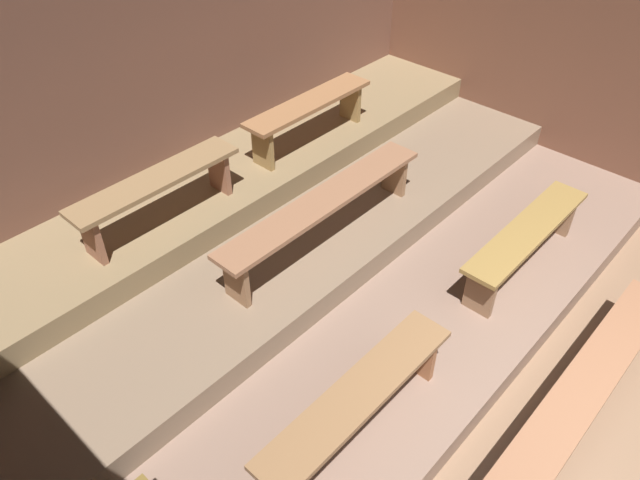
% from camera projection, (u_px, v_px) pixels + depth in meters
% --- Properties ---
extents(ground, '(7.16, 5.46, 0.08)m').
position_uv_depth(ground, '(373.00, 316.00, 5.25)').
color(ground, '#816249').
extents(wall_back, '(7.16, 0.06, 2.76)m').
position_uv_depth(wall_back, '(182.00, 83.00, 5.57)').
color(wall_back, brown).
rests_on(wall_back, ground).
extents(wall_right, '(0.06, 5.46, 2.76)m').
position_uv_depth(wall_right, '(578.00, 50.00, 6.16)').
color(wall_right, brown).
rests_on(wall_right, ground).
extents(platform_lower, '(6.36, 3.58, 0.23)m').
position_uv_depth(platform_lower, '(327.00, 274.00, 5.43)').
color(platform_lower, '#7E6353').
rests_on(platform_lower, ground).
extents(platform_middle, '(6.36, 2.19, 0.23)m').
position_uv_depth(platform_middle, '(272.00, 222.00, 5.65)').
color(platform_middle, '#78634E').
rests_on(platform_middle, platform_lower).
extents(platform_upper, '(6.36, 1.09, 0.23)m').
position_uv_depth(platform_upper, '(231.00, 180.00, 5.79)').
color(platform_upper, olive).
rests_on(platform_upper, platform_middle).
extents(bench_floor_center, '(2.38, 0.31, 0.44)m').
position_uv_depth(bench_floor_center, '(588.00, 384.00, 4.21)').
color(bench_floor_center, '#905E42').
rests_on(bench_floor_center, ground).
extents(bench_lower_left, '(1.64, 0.31, 0.44)m').
position_uv_depth(bench_lower_left, '(358.00, 401.00, 3.85)').
color(bench_lower_left, brown).
rests_on(bench_lower_left, platform_lower).
extents(bench_lower_right, '(1.64, 0.31, 0.44)m').
position_uv_depth(bench_lower_right, '(526.00, 237.00, 5.12)').
color(bench_lower_right, olive).
rests_on(bench_lower_right, platform_lower).
extents(bench_middle_center, '(2.22, 0.31, 0.44)m').
position_uv_depth(bench_middle_center, '(324.00, 206.00, 5.05)').
color(bench_middle_center, '#8C5F43').
rests_on(bench_middle_center, platform_middle).
extents(bench_upper_left, '(1.50, 0.31, 0.44)m').
position_uv_depth(bench_upper_left, '(157.00, 187.00, 4.89)').
color(bench_upper_left, olive).
rests_on(bench_upper_left, platform_upper).
extents(bench_upper_right, '(1.50, 0.31, 0.44)m').
position_uv_depth(bench_upper_right, '(309.00, 110.00, 5.91)').
color(bench_upper_right, '#90613C').
rests_on(bench_upper_right, platform_upper).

